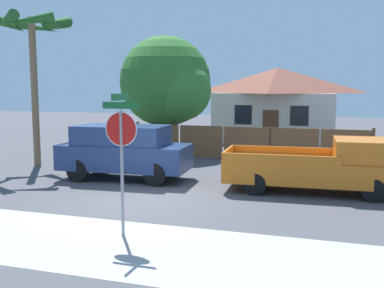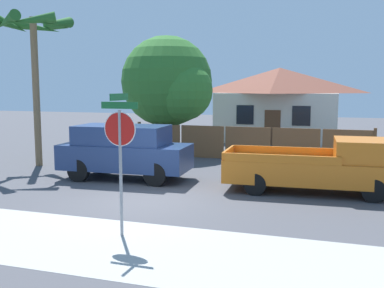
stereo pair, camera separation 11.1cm
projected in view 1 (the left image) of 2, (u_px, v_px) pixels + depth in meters
The scene contains 9 objects.
ground_plane at pixel (141, 201), 13.11m from camera, with size 80.00×80.00×0.00m, color #47474C.
sidewalk_strip at pixel (74, 240), 9.70m from camera, with size 36.00×3.20×0.01m.
wooden_fence at pixel (246, 143), 20.40m from camera, with size 10.86×0.12×1.60m.
house at pixel (277, 103), 28.10m from camera, with size 7.61×6.16×4.49m.
oak_tree at pixel (168, 83), 22.30m from camera, with size 4.76×4.53×5.85m.
palm_tree at pixel (32, 36), 18.24m from camera, with size 3.04×3.25×6.20m.
red_suv at pixel (124, 150), 16.04m from camera, with size 4.68×2.12×1.94m.
orange_pickup at pixel (322, 167), 14.06m from camera, with size 5.58×2.30×1.72m.
stop_sign at pixel (121, 141), 9.76m from camera, with size 0.88×0.79×3.16m.
Camera 1 is at (5.24, -11.77, 3.30)m, focal length 42.00 mm.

